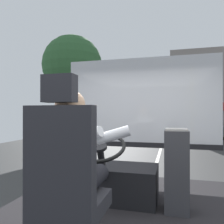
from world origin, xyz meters
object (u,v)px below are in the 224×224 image
object	(u,v)px
bus_driver	(74,157)
fare_box	(177,170)
steering_console	(111,180)
driver_seat	(66,184)

from	to	relation	value
bus_driver	fare_box	bearing A→B (deg)	50.08
bus_driver	steering_console	distance (m)	1.15
bus_driver	driver_seat	bearing A→B (deg)	-90.00
steering_console	fare_box	xyz separation A→B (m)	(0.76, -0.14, 0.21)
driver_seat	steering_console	xyz separation A→B (m)	(0.00, 1.16, -0.31)
bus_driver	fare_box	xyz separation A→B (m)	(0.76, 0.91, -0.27)
driver_seat	fare_box	size ratio (longest dim) A/B	1.47
bus_driver	steering_console	xyz separation A→B (m)	(-0.00, 1.04, -0.48)
steering_console	fare_box	distance (m)	0.80
fare_box	steering_console	bearing A→B (deg)	169.89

